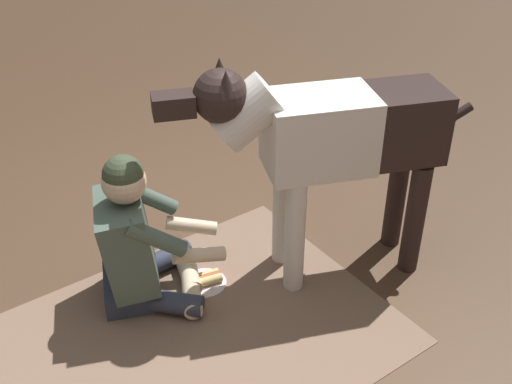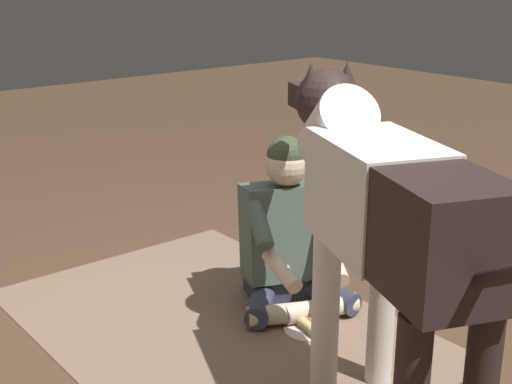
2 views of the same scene
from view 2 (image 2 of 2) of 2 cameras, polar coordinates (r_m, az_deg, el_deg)
name	(u,v)px [view 2 (image 2 of 2)]	position (r m, az deg, el deg)	size (l,w,h in m)	color
ground_plane	(268,322)	(3.34, 1.00, -10.40)	(14.04, 14.04, 0.00)	#4C3625
area_rug	(215,324)	(3.32, -3.29, -10.54)	(2.00, 1.41, 0.01)	#7A5F4C
person_sitting_on_floor	(288,237)	(3.40, 2.59, -3.62)	(0.69, 0.62, 0.82)	#2F3649
large_dog	(384,210)	(2.41, 10.24, -1.47)	(1.48, 0.73, 1.22)	silver
hot_dog_on_plate	(310,326)	(3.26, 4.35, -10.67)	(0.23, 0.23, 0.06)	silver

